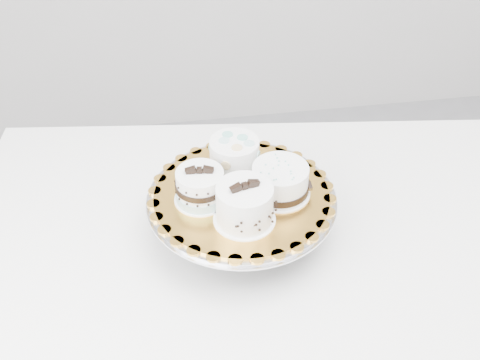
{
  "coord_description": "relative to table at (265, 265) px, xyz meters",
  "views": [
    {
      "loc": [
        -0.26,
        -0.69,
        1.64
      ],
      "look_at": [
        -0.12,
        0.19,
        0.91
      ],
      "focal_mm": 45.0,
      "sensor_mm": 36.0,
      "label": 1
    }
  ],
  "objects": [
    {
      "name": "cake_board",
      "position": [
        -0.05,
        0.03,
        0.17
      ],
      "size": [
        0.44,
        0.44,
        0.01
      ],
      "primitive_type": "cylinder",
      "rotation": [
        0.0,
        0.0,
        0.31
      ],
      "color": "gold",
      "rests_on": "cake_stand"
    },
    {
      "name": "table",
      "position": [
        0.0,
        0.0,
        0.0
      ],
      "size": [
        1.4,
        1.03,
        0.75
      ],
      "rotation": [
        0.0,
        0.0,
        -0.13
      ],
      "color": "white",
      "rests_on": "floor"
    },
    {
      "name": "cake_stand",
      "position": [
        -0.05,
        0.03,
        0.14
      ],
      "size": [
        0.38,
        0.38,
        0.1
      ],
      "color": "gray",
      "rests_on": "table"
    },
    {
      "name": "cake_swirl",
      "position": [
        -0.05,
        -0.04,
        0.21
      ],
      "size": [
        0.13,
        0.13,
        0.09
      ],
      "rotation": [
        0.0,
        0.0,
        0.25
      ],
      "color": "white",
      "rests_on": "cake_board"
    },
    {
      "name": "cake_dots",
      "position": [
        -0.05,
        0.11,
        0.21
      ],
      "size": [
        0.12,
        0.12,
        0.08
      ],
      "rotation": [
        0.0,
        0.0,
        0.26
      ],
      "color": "white",
      "rests_on": "cake_board"
    },
    {
      "name": "cake_ribbon",
      "position": [
        0.03,
        0.03,
        0.21
      ],
      "size": [
        0.13,
        0.12,
        0.07
      ],
      "rotation": [
        0.0,
        0.0,
        0.08
      ],
      "color": "white",
      "rests_on": "cake_board"
    },
    {
      "name": "cake_banded",
      "position": [
        -0.13,
        0.03,
        0.21
      ],
      "size": [
        0.1,
        0.1,
        0.08
      ],
      "rotation": [
        0.0,
        0.0,
        -0.1
      ],
      "color": "white",
      "rests_on": "cake_board"
    }
  ]
}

